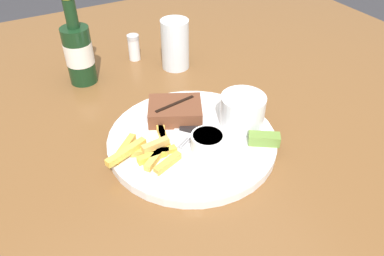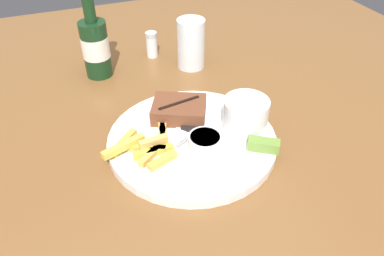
{
  "view_description": "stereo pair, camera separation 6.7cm",
  "coord_description": "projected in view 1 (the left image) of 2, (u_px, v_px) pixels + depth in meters",
  "views": [
    {
      "loc": [
        -0.25,
        -0.46,
        1.22
      ],
      "look_at": [
        0.0,
        0.0,
        0.8
      ],
      "focal_mm": 35.0,
      "sensor_mm": 36.0,
      "label": 1
    },
    {
      "loc": [
        -0.19,
        -0.49,
        1.22
      ],
      "look_at": [
        0.0,
        0.0,
        0.8
      ],
      "focal_mm": 35.0,
      "sensor_mm": 36.0,
      "label": 2
    }
  ],
  "objects": [
    {
      "name": "steak_portion",
      "position": [
        173.0,
        111.0,
        0.72
      ],
      "size": [
        0.13,
        0.12,
        0.03
      ],
      "color": "brown",
      "rests_on": "dinner_plate"
    },
    {
      "name": "beer_bottle",
      "position": [
        79.0,
        52.0,
        0.83
      ],
      "size": [
        0.06,
        0.06,
        0.21
      ],
      "color": "#143319",
      "rests_on": "dining_table"
    },
    {
      "name": "dinner_plate",
      "position": [
        192.0,
        140.0,
        0.69
      ],
      "size": [
        0.31,
        0.31,
        0.02
      ],
      "color": "white",
      "rests_on": "dining_table"
    },
    {
      "name": "dipping_sauce_cup",
      "position": [
        208.0,
        142.0,
        0.65
      ],
      "size": [
        0.06,
        0.06,
        0.03
      ],
      "color": "silver",
      "rests_on": "dinner_plate"
    },
    {
      "name": "dining_table",
      "position": [
        192.0,
        166.0,
        0.73
      ],
      "size": [
        1.58,
        1.55,
        0.76
      ],
      "color": "brown",
      "rests_on": "ground_plane"
    },
    {
      "name": "knife_utensil",
      "position": [
        176.0,
        126.0,
        0.71
      ],
      "size": [
        0.12,
        0.14,
        0.01
      ],
      "rotation": [
        0.0,
        0.0,
        2.27
      ],
      "color": "#B7B7BC",
      "rests_on": "dinner_plate"
    },
    {
      "name": "pickle_spear",
      "position": [
        264.0,
        139.0,
        0.66
      ],
      "size": [
        0.06,
        0.05,
        0.02
      ],
      "color": "olive",
      "rests_on": "dinner_plate"
    },
    {
      "name": "fries_pile",
      "position": [
        150.0,
        148.0,
        0.65
      ],
      "size": [
        0.14,
        0.13,
        0.02
      ],
      "color": "gold",
      "rests_on": "dinner_plate"
    },
    {
      "name": "coleslaw_cup",
      "position": [
        243.0,
        109.0,
        0.69
      ],
      "size": [
        0.08,
        0.08,
        0.06
      ],
      "color": "white",
      "rests_on": "dinner_plate"
    },
    {
      "name": "salt_shaker",
      "position": [
        134.0,
        47.0,
        0.93
      ],
      "size": [
        0.03,
        0.03,
        0.07
      ],
      "color": "white",
      "rests_on": "dining_table"
    },
    {
      "name": "drinking_glass",
      "position": [
        175.0,
        44.0,
        0.89
      ],
      "size": [
        0.07,
        0.07,
        0.12
      ],
      "color": "silver",
      "rests_on": "dining_table"
    },
    {
      "name": "fork_utensil",
      "position": [
        166.0,
        162.0,
        0.63
      ],
      "size": [
        0.12,
        0.08,
        0.0
      ],
      "rotation": [
        0.0,
        0.0,
        6.79
      ],
      "color": "#B7B7BC",
      "rests_on": "dinner_plate"
    }
  ]
}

